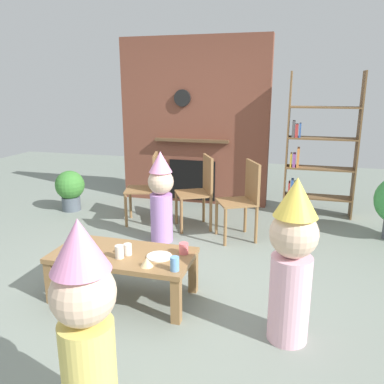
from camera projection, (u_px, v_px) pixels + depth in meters
The scene contains 20 objects.
ground_plane at pixel (164, 282), 3.54m from camera, with size 12.00×12.00×0.00m, color gray.
brick_fireplace_feature at pixel (194, 123), 5.75m from camera, with size 2.20×0.28×2.40m.
bookshelf at pixel (316, 151), 5.20m from camera, with size 0.90×0.28×1.90m.
coffee_table at pixel (123, 260), 3.21m from camera, with size 1.15×0.57×0.40m.
paper_cup_near_left at pixel (175, 264), 2.87m from camera, with size 0.07×0.07×0.11m, color #669EE0.
paper_cup_near_right at pixel (184, 248), 3.17m from camera, with size 0.08×0.08×0.09m, color #E5666B.
paper_cup_center at pixel (78, 256), 3.04m from camera, with size 0.06×0.06×0.09m, color #669EE0.
paper_cup_far_left at pixel (119, 252), 3.09m from camera, with size 0.07×0.07×0.10m, color silver.
paper_cup_far_right at pixel (128, 249), 3.15m from camera, with size 0.06×0.06×0.09m, color silver.
paper_plate_front at pixel (86, 250), 3.23m from camera, with size 0.16×0.16×0.01m, color white.
paper_plate_rear at pixel (159, 256), 3.11m from camera, with size 0.20×0.20×0.01m, color white.
birthday_cake_slice at pixel (147, 262), 2.95m from camera, with size 0.10×0.10×0.07m, color #EAC68C.
table_fork at pixel (84, 242), 3.42m from camera, with size 0.15×0.02×0.01m, color silver.
child_with_cone_hat at pixel (86, 324), 1.88m from camera, with size 0.32×0.32×1.14m.
child_in_pink at pixel (292, 258), 2.59m from camera, with size 0.32×0.32×1.16m.
child_by_the_chairs at pixel (161, 195), 4.35m from camera, with size 0.29×0.29×1.03m.
dining_chair_left at pixel (149, 184), 4.97m from camera, with size 0.49×0.49×0.90m.
dining_chair_middle at pixel (200, 188), 4.80m from camera, with size 0.54×0.54×0.90m.
dining_chair_right at pixel (244, 196), 4.44m from camera, with size 0.54×0.54×0.90m.
potted_plant_short at pixel (70, 188), 5.52m from camera, with size 0.41×0.41×0.57m.
Camera 1 is at (1.10, -3.02, 1.71)m, focal length 36.64 mm.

